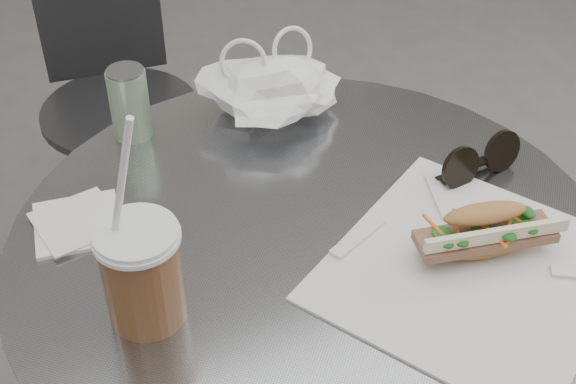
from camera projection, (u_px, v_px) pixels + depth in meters
name	position (u px, v px, depth m)	size (l,w,h in m)	color
cafe_table	(306.00, 373.00, 1.18)	(0.76, 0.76, 0.74)	slate
chair_far	(124.00, 144.00, 1.90)	(0.35, 0.37, 0.67)	#313234
sandwich_paper	(471.00, 271.00, 0.95)	(0.33, 0.31, 0.00)	white
banh_mi	(484.00, 232.00, 0.96)	(0.22, 0.13, 0.07)	#B78245
iced_coffee	(142.00, 272.00, 0.86)	(0.09, 0.09, 0.27)	brown
sunglasses	(479.00, 161.00, 1.09)	(0.13, 0.03, 0.06)	black
plastic_bag	(274.00, 92.00, 1.17)	(0.19, 0.15, 0.10)	white
napkin_stack	(77.00, 223.00, 1.02)	(0.13, 0.13, 0.01)	white
drink_can	(129.00, 103.00, 1.14)	(0.06, 0.06, 0.11)	#5F9A5A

